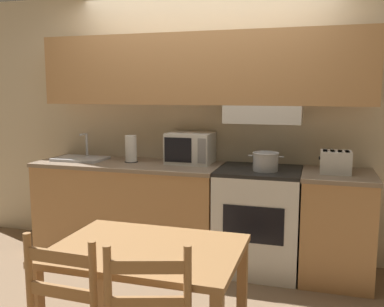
{
  "coord_description": "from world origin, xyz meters",
  "views": [
    {
      "loc": [
        1.08,
        -4.03,
        1.59
      ],
      "look_at": [
        0.05,
        -0.58,
        1.07
      ],
      "focal_mm": 40.0,
      "sensor_mm": 36.0,
      "label": 1
    }
  ],
  "objects_px": {
    "paper_towel_roll": "(131,149)",
    "toaster": "(336,162)",
    "dining_table": "(147,267)",
    "microwave": "(190,148)",
    "stove_range": "(258,219)",
    "cooking_pot": "(266,161)",
    "sink_basin": "(81,158)"
  },
  "relations": [
    {
      "from": "dining_table",
      "to": "stove_range",
      "type": "bearing_deg",
      "value": 77.07
    },
    {
      "from": "toaster",
      "to": "paper_towel_roll",
      "type": "relative_size",
      "value": 1.01
    },
    {
      "from": "cooking_pot",
      "to": "dining_table",
      "type": "bearing_deg",
      "value": -105.5
    },
    {
      "from": "stove_range",
      "to": "toaster",
      "type": "xyz_separation_m",
      "value": [
        0.63,
        -0.01,
        0.55
      ]
    },
    {
      "from": "microwave",
      "to": "toaster",
      "type": "bearing_deg",
      "value": -6.31
    },
    {
      "from": "microwave",
      "to": "toaster",
      "type": "distance_m",
      "value": 1.31
    },
    {
      "from": "cooking_pot",
      "to": "paper_towel_roll",
      "type": "height_order",
      "value": "paper_towel_roll"
    },
    {
      "from": "microwave",
      "to": "sink_basin",
      "type": "xyz_separation_m",
      "value": [
        -1.1,
        -0.13,
        -0.13
      ]
    },
    {
      "from": "dining_table",
      "to": "microwave",
      "type": "bearing_deg",
      "value": 99.37
    },
    {
      "from": "microwave",
      "to": "paper_towel_roll",
      "type": "relative_size",
      "value": 1.63
    },
    {
      "from": "stove_range",
      "to": "cooking_pot",
      "type": "height_order",
      "value": "cooking_pot"
    },
    {
      "from": "stove_range",
      "to": "toaster",
      "type": "height_order",
      "value": "toaster"
    },
    {
      "from": "toaster",
      "to": "dining_table",
      "type": "distance_m",
      "value": 1.96
    },
    {
      "from": "stove_range",
      "to": "sink_basin",
      "type": "height_order",
      "value": "sink_basin"
    },
    {
      "from": "microwave",
      "to": "dining_table",
      "type": "distance_m",
      "value": 1.86
    },
    {
      "from": "toaster",
      "to": "paper_towel_roll",
      "type": "xyz_separation_m",
      "value": [
        -1.86,
        0.03,
        0.03
      ]
    },
    {
      "from": "cooking_pot",
      "to": "dining_table",
      "type": "height_order",
      "value": "cooking_pot"
    },
    {
      "from": "microwave",
      "to": "sink_basin",
      "type": "bearing_deg",
      "value": -173.01
    },
    {
      "from": "stove_range",
      "to": "paper_towel_roll",
      "type": "height_order",
      "value": "paper_towel_roll"
    },
    {
      "from": "sink_basin",
      "to": "dining_table",
      "type": "relative_size",
      "value": 0.49
    },
    {
      "from": "paper_towel_roll",
      "to": "microwave",
      "type": "bearing_deg",
      "value": 11.31
    },
    {
      "from": "sink_basin",
      "to": "dining_table",
      "type": "xyz_separation_m",
      "value": [
        1.39,
        -1.65,
        -0.29
      ]
    },
    {
      "from": "microwave",
      "to": "paper_towel_roll",
      "type": "xyz_separation_m",
      "value": [
        -0.56,
        -0.11,
        -0.02
      ]
    },
    {
      "from": "stove_range",
      "to": "dining_table",
      "type": "bearing_deg",
      "value": -102.93
    },
    {
      "from": "microwave",
      "to": "toaster",
      "type": "relative_size",
      "value": 1.61
    },
    {
      "from": "stove_range",
      "to": "paper_towel_roll",
      "type": "distance_m",
      "value": 1.37
    },
    {
      "from": "toaster",
      "to": "dining_table",
      "type": "relative_size",
      "value": 0.26
    },
    {
      "from": "toaster",
      "to": "dining_table",
      "type": "height_order",
      "value": "toaster"
    },
    {
      "from": "toaster",
      "to": "microwave",
      "type": "bearing_deg",
      "value": 173.69
    },
    {
      "from": "sink_basin",
      "to": "microwave",
      "type": "bearing_deg",
      "value": 6.99
    },
    {
      "from": "cooking_pot",
      "to": "paper_towel_roll",
      "type": "distance_m",
      "value": 1.3
    },
    {
      "from": "paper_towel_roll",
      "to": "toaster",
      "type": "bearing_deg",
      "value": -0.98
    }
  ]
}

